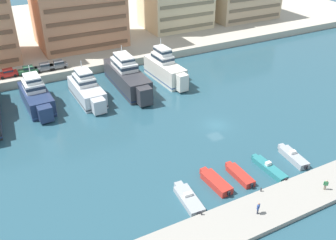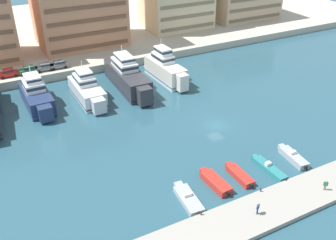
{
  "view_description": "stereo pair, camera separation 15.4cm",
  "coord_description": "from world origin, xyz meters",
  "px_view_note": "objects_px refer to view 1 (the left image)",
  "views": [
    {
      "loc": [
        -34.84,
        -47.46,
        35.22
      ],
      "look_at": [
        -8.9,
        1.93,
        2.5
      ],
      "focal_mm": 40.0,
      "sensor_mm": 36.0,
      "label": 1
    },
    {
      "loc": [
        -34.7,
        -47.53,
        35.22
      ],
      "look_at": [
        -8.9,
        1.93,
        2.5
      ],
      "focal_mm": 40.0,
      "sensor_mm": 36.0,
      "label": 2
    }
  ],
  "objects_px": {
    "motorboat_grey_center": "(293,157)",
    "car_red_far_left": "(8,73)",
    "yacht_charcoal_center_left": "(127,77)",
    "pedestrian_near_edge": "(258,207)",
    "motorboat_teal_center_left": "(269,168)",
    "car_grey_center_left": "(58,64)",
    "yacht_silver_mid_left": "(87,90)",
    "pedestrian_far_side": "(326,184)",
    "yacht_ivory_center": "(165,69)",
    "motorboat_red_left": "(216,182)",
    "motorboat_red_mid_left": "(240,175)",
    "motorboat_grey_far_left": "(188,199)",
    "yacht_navy_left": "(36,96)",
    "car_grey_mid_left": "(44,67)",
    "car_green_left": "(28,70)"
  },
  "relations": [
    {
      "from": "yacht_silver_mid_left",
      "to": "motorboat_grey_far_left",
      "type": "bearing_deg",
      "value": -85.26
    },
    {
      "from": "motorboat_grey_far_left",
      "to": "motorboat_red_mid_left",
      "type": "height_order",
      "value": "motorboat_grey_far_left"
    },
    {
      "from": "yacht_ivory_center",
      "to": "car_green_left",
      "type": "relative_size",
      "value": 3.8
    },
    {
      "from": "motorboat_grey_center",
      "to": "motorboat_teal_center_left",
      "type": "bearing_deg",
      "value": -175.01
    },
    {
      "from": "car_grey_mid_left",
      "to": "yacht_silver_mid_left",
      "type": "bearing_deg",
      "value": -69.77
    },
    {
      "from": "car_green_left",
      "to": "pedestrian_far_side",
      "type": "xyz_separation_m",
      "value": [
        29.37,
        -57.61,
        -1.23
      ]
    },
    {
      "from": "yacht_charcoal_center_left",
      "to": "yacht_silver_mid_left",
      "type": "bearing_deg",
      "value": -172.4
    },
    {
      "from": "yacht_charcoal_center_left",
      "to": "motorboat_teal_center_left",
      "type": "relative_size",
      "value": 2.77
    },
    {
      "from": "motorboat_teal_center_left",
      "to": "car_grey_center_left",
      "type": "xyz_separation_m",
      "value": [
        -19.33,
        50.19,
        2.44
      ]
    },
    {
      "from": "yacht_silver_mid_left",
      "to": "car_red_far_left",
      "type": "height_order",
      "value": "yacht_silver_mid_left"
    },
    {
      "from": "motorboat_grey_center",
      "to": "car_red_far_left",
      "type": "height_order",
      "value": "car_red_far_left"
    },
    {
      "from": "car_red_far_left",
      "to": "pedestrian_near_edge",
      "type": "xyz_separation_m",
      "value": [
        22.35,
        -57.31,
        -1.15
      ]
    },
    {
      "from": "yacht_charcoal_center_left",
      "to": "motorboat_teal_center_left",
      "type": "distance_m",
      "value": 37.79
    },
    {
      "from": "motorboat_red_left",
      "to": "car_red_far_left",
      "type": "distance_m",
      "value": 53.91
    },
    {
      "from": "car_red_far_left",
      "to": "motorboat_teal_center_left",
      "type": "bearing_deg",
      "value": -59.04
    },
    {
      "from": "yacht_silver_mid_left",
      "to": "motorboat_teal_center_left",
      "type": "bearing_deg",
      "value": -64.34
    },
    {
      "from": "car_grey_center_left",
      "to": "car_red_far_left",
      "type": "bearing_deg",
      "value": 178.64
    },
    {
      "from": "motorboat_grey_center",
      "to": "pedestrian_far_side",
      "type": "distance_m",
      "value": 8.3
    },
    {
      "from": "yacht_silver_mid_left",
      "to": "pedestrian_near_edge",
      "type": "xyz_separation_m",
      "value": [
        9.22,
        -42.52,
        -0.44
      ]
    },
    {
      "from": "motorboat_red_mid_left",
      "to": "motorboat_grey_center",
      "type": "relative_size",
      "value": 0.92
    },
    {
      "from": "yacht_ivory_center",
      "to": "pedestrian_near_edge",
      "type": "bearing_deg",
      "value": -101.96
    },
    {
      "from": "yacht_ivory_center",
      "to": "car_grey_mid_left",
      "type": "distance_m",
      "value": 27.38
    },
    {
      "from": "yacht_charcoal_center_left",
      "to": "pedestrian_near_edge",
      "type": "relative_size",
      "value": 11.23
    },
    {
      "from": "yacht_silver_mid_left",
      "to": "pedestrian_near_edge",
      "type": "distance_m",
      "value": 43.51
    },
    {
      "from": "motorboat_red_left",
      "to": "yacht_charcoal_center_left",
      "type": "bearing_deg",
      "value": 87.96
    },
    {
      "from": "motorboat_grey_far_left",
      "to": "pedestrian_far_side",
      "type": "relative_size",
      "value": 4.23
    },
    {
      "from": "motorboat_teal_center_left",
      "to": "car_grey_center_left",
      "type": "distance_m",
      "value": 53.84
    },
    {
      "from": "yacht_silver_mid_left",
      "to": "motorboat_teal_center_left",
      "type": "height_order",
      "value": "yacht_silver_mid_left"
    },
    {
      "from": "motorboat_grey_center",
      "to": "car_grey_mid_left",
      "type": "distance_m",
      "value": 57.01
    },
    {
      "from": "motorboat_teal_center_left",
      "to": "car_grey_center_left",
      "type": "bearing_deg",
      "value": 111.06
    },
    {
      "from": "car_grey_center_left",
      "to": "motorboat_red_mid_left",
      "type": "bearing_deg",
      "value": -73.79
    },
    {
      "from": "yacht_silver_mid_left",
      "to": "yacht_charcoal_center_left",
      "type": "xyz_separation_m",
      "value": [
        9.37,
        1.25,
        0.48
      ]
    },
    {
      "from": "motorboat_teal_center_left",
      "to": "pedestrian_near_edge",
      "type": "relative_size",
      "value": 4.05
    },
    {
      "from": "yacht_navy_left",
      "to": "motorboat_teal_center_left",
      "type": "xyz_separation_m",
      "value": [
        26.83,
        -37.23,
        -1.82
      ]
    },
    {
      "from": "motorboat_red_left",
      "to": "car_grey_center_left",
      "type": "relative_size",
      "value": 1.54
    },
    {
      "from": "yacht_charcoal_center_left",
      "to": "yacht_ivory_center",
      "type": "xyz_separation_m",
      "value": [
        9.08,
        -0.21,
        0.1
      ]
    },
    {
      "from": "yacht_charcoal_center_left",
      "to": "motorboat_grey_far_left",
      "type": "relative_size",
      "value": 2.87
    },
    {
      "from": "motorboat_grey_far_left",
      "to": "motorboat_teal_center_left",
      "type": "bearing_deg",
      "value": 0.35
    },
    {
      "from": "car_grey_center_left",
      "to": "yacht_navy_left",
      "type": "bearing_deg",
      "value": -120.07
    },
    {
      "from": "yacht_silver_mid_left",
      "to": "motorboat_grey_center",
      "type": "distance_m",
      "value": 41.74
    },
    {
      "from": "yacht_navy_left",
      "to": "pedestrian_far_side",
      "type": "distance_m",
      "value": 53.98
    },
    {
      "from": "motorboat_grey_far_left",
      "to": "yacht_charcoal_center_left",
      "type": "bearing_deg",
      "value": 80.19
    },
    {
      "from": "car_red_far_left",
      "to": "motorboat_grey_center",
      "type": "bearing_deg",
      "value": -54.63
    },
    {
      "from": "yacht_silver_mid_left",
      "to": "motorboat_red_left",
      "type": "relative_size",
      "value": 2.36
    },
    {
      "from": "motorboat_red_mid_left",
      "to": "yacht_ivory_center",
      "type": "bearing_deg",
      "value": 80.11
    },
    {
      "from": "motorboat_teal_center_left",
      "to": "car_red_far_left",
      "type": "bearing_deg",
      "value": 120.96
    },
    {
      "from": "motorboat_red_mid_left",
      "to": "pedestrian_near_edge",
      "type": "xyz_separation_m",
      "value": [
        -2.96,
        -7.59,
        1.27
      ]
    },
    {
      "from": "car_red_far_left",
      "to": "pedestrian_far_side",
      "type": "relative_size",
      "value": 2.55
    },
    {
      "from": "yacht_charcoal_center_left",
      "to": "pedestrian_near_edge",
      "type": "xyz_separation_m",
      "value": [
        -0.15,
        -43.77,
        -0.92
      ]
    },
    {
      "from": "car_red_far_left",
      "to": "yacht_navy_left",
      "type": "bearing_deg",
      "value": -75.46
    }
  ]
}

